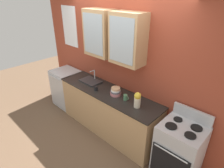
{
  "coord_description": "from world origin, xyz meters",
  "views": [
    {
      "loc": [
        2.19,
        -2.16,
        2.62
      ],
      "look_at": [
        0.12,
        0.0,
        1.09
      ],
      "focal_mm": 30.12,
      "sensor_mm": 36.0,
      "label": 1
    }
  ],
  "objects_px": {
    "bowl_stack": "(116,91)",
    "vase": "(137,100)",
    "cup_near_sink": "(96,88)",
    "sink_faucet": "(91,81)",
    "dishwasher": "(67,88)",
    "cup_near_bowls": "(126,97)",
    "stove_range": "(179,151)"
  },
  "relations": [
    {
      "from": "bowl_stack",
      "to": "vase",
      "type": "xyz_separation_m",
      "value": [
        0.52,
        -0.05,
        0.07
      ]
    },
    {
      "from": "vase",
      "to": "cup_near_sink",
      "type": "relative_size",
      "value": 2.63
    },
    {
      "from": "sink_faucet",
      "to": "vase",
      "type": "height_order",
      "value": "vase"
    },
    {
      "from": "cup_near_sink",
      "to": "dishwasher",
      "type": "distance_m",
      "value": 1.32
    },
    {
      "from": "cup_near_sink",
      "to": "cup_near_bowls",
      "type": "distance_m",
      "value": 0.64
    },
    {
      "from": "stove_range",
      "to": "cup_near_bowls",
      "type": "relative_size",
      "value": 10.07
    },
    {
      "from": "sink_faucet",
      "to": "vase",
      "type": "relative_size",
      "value": 1.64
    },
    {
      "from": "stove_range",
      "to": "sink_faucet",
      "type": "bearing_deg",
      "value": 178.72
    },
    {
      "from": "stove_range",
      "to": "dishwasher",
      "type": "distance_m",
      "value": 2.89
    },
    {
      "from": "stove_range",
      "to": "bowl_stack",
      "type": "xyz_separation_m",
      "value": [
        -1.29,
        0.01,
        0.51
      ]
    },
    {
      "from": "vase",
      "to": "cup_near_bowls",
      "type": "xyz_separation_m",
      "value": [
        -0.27,
        0.03,
        -0.08
      ]
    },
    {
      "from": "sink_faucet",
      "to": "cup_near_sink",
      "type": "distance_m",
      "value": 0.39
    },
    {
      "from": "cup_near_bowls",
      "to": "dishwasher",
      "type": "distance_m",
      "value": 1.91
    },
    {
      "from": "stove_range",
      "to": "sink_faucet",
      "type": "distance_m",
      "value": 2.08
    },
    {
      "from": "sink_faucet",
      "to": "vase",
      "type": "distance_m",
      "value": 1.26
    },
    {
      "from": "stove_range",
      "to": "sink_faucet",
      "type": "relative_size",
      "value": 2.49
    },
    {
      "from": "bowl_stack",
      "to": "cup_near_bowls",
      "type": "relative_size",
      "value": 1.83
    },
    {
      "from": "stove_range",
      "to": "dishwasher",
      "type": "xyz_separation_m",
      "value": [
        -2.89,
        -0.0,
        -0.01
      ]
    },
    {
      "from": "stove_range",
      "to": "dishwasher",
      "type": "height_order",
      "value": "stove_range"
    },
    {
      "from": "stove_range",
      "to": "sink_faucet",
      "type": "xyz_separation_m",
      "value": [
        -2.03,
        0.05,
        0.46
      ]
    },
    {
      "from": "cup_near_sink",
      "to": "stove_range",
      "type": "bearing_deg",
      "value": 4.25
    },
    {
      "from": "vase",
      "to": "dishwasher",
      "type": "bearing_deg",
      "value": 179.07
    },
    {
      "from": "vase",
      "to": "cup_near_bowls",
      "type": "distance_m",
      "value": 0.29
    },
    {
      "from": "stove_range",
      "to": "dishwasher",
      "type": "relative_size",
      "value": 1.2
    },
    {
      "from": "sink_faucet",
      "to": "cup_near_bowls",
      "type": "distance_m",
      "value": 0.98
    },
    {
      "from": "stove_range",
      "to": "cup_near_sink",
      "type": "height_order",
      "value": "stove_range"
    },
    {
      "from": "sink_faucet",
      "to": "vase",
      "type": "bearing_deg",
      "value": -3.84
    },
    {
      "from": "bowl_stack",
      "to": "dishwasher",
      "type": "distance_m",
      "value": 1.68
    },
    {
      "from": "cup_near_sink",
      "to": "vase",
      "type": "bearing_deg",
      "value": 5.47
    },
    {
      "from": "stove_range",
      "to": "dishwasher",
      "type": "bearing_deg",
      "value": -179.91
    },
    {
      "from": "bowl_stack",
      "to": "cup_near_bowls",
      "type": "height_order",
      "value": "bowl_stack"
    },
    {
      "from": "cup_near_sink",
      "to": "bowl_stack",
      "type": "bearing_deg",
      "value": 19.44
    }
  ]
}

